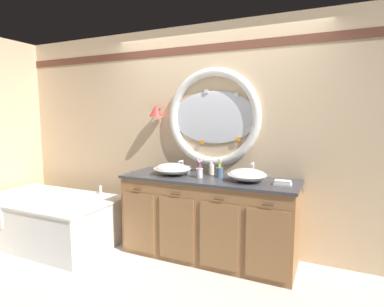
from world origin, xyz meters
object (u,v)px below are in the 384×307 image
Objects in this scene: sink_basin_right at (247,175)px; toothbrush_holder_left at (200,172)px; toothbrush_holder_right at (220,171)px; bathtub at (49,215)px; sink_basin_left at (172,169)px; folded_hand_towel at (283,183)px; soap_dispenser at (211,169)px.

toothbrush_holder_left is (-0.51, -0.02, -0.01)m from sink_basin_right.
toothbrush_holder_left reaches higher than toothbrush_holder_right.
bathtub is 4.33× the size of sink_basin_right.
sink_basin_left is at bearing -169.78° from toothbrush_holder_right.
soap_dispenser is at bearing 164.41° from folded_hand_towel.
soap_dispenser is (0.40, 0.20, -0.01)m from sink_basin_left.
sink_basin_left is at bearing -152.98° from soap_dispenser.
bathtub is 2.20m from toothbrush_holder_right.
folded_hand_towel is at bearing -0.70° from toothbrush_holder_left.
sink_basin_left is 0.34m from toothbrush_holder_left.
toothbrush_holder_right reaches higher than sink_basin_left.
toothbrush_holder_left is 0.22m from toothbrush_holder_right.
soap_dispenser is 0.88× the size of folded_hand_towel.
soap_dispenser is at bearing 17.45° from bathtub.
soap_dispenser reaches higher than bathtub.
sink_basin_left reaches higher than bathtub.
toothbrush_holder_left is at bearing -178.23° from sink_basin_right.
toothbrush_holder_left is (0.34, -0.02, -0.01)m from sink_basin_left.
toothbrush_holder_right is 1.54× the size of soap_dispenser.
sink_basin_right is 1.76× the size of toothbrush_holder_left.
soap_dispenser is at bearing 156.36° from sink_basin_right.
toothbrush_holder_left is 1.03× the size of toothbrush_holder_right.
toothbrush_holder_right is at bearing 13.60° from bathtub.
toothbrush_holder_right is (0.19, 0.11, 0.00)m from toothbrush_holder_left.
bathtub is at bearing -168.34° from toothbrush_holder_left.
soap_dispenser is (-0.13, 0.11, -0.00)m from toothbrush_holder_right.
toothbrush_holder_left reaches higher than folded_hand_towel.
folded_hand_towel is (1.22, -0.03, -0.04)m from sink_basin_left.
soap_dispenser is 0.85m from folded_hand_towel.
toothbrush_holder_right is at bearing 10.22° from sink_basin_left.
toothbrush_holder_right is (-0.33, 0.10, -0.01)m from sink_basin_right.
toothbrush_holder_right is (0.53, 0.10, -0.00)m from sink_basin_left.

